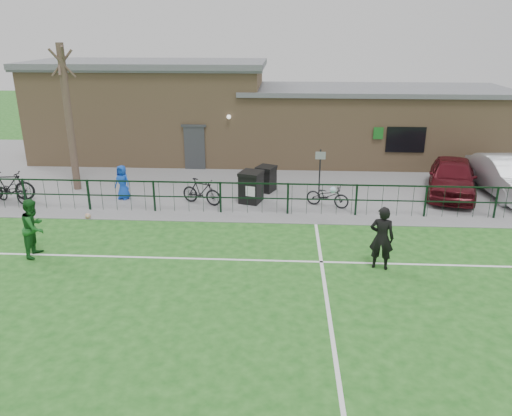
# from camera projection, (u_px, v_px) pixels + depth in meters

# --- Properties ---
(ground) EXTENTS (90.00, 90.00, 0.00)m
(ground) POSITION_uv_depth(u_px,v_px,m) (243.00, 339.00, 11.13)
(ground) COLOR #1C5619
(ground) RESTS_ON ground
(paving_strip) EXTENTS (34.00, 13.00, 0.02)m
(paving_strip) POSITION_uv_depth(u_px,v_px,m) (266.00, 173.00, 23.80)
(paving_strip) COLOR slate
(paving_strip) RESTS_ON ground
(pitch_line_touch) EXTENTS (28.00, 0.10, 0.01)m
(pitch_line_touch) POSITION_uv_depth(u_px,v_px,m) (260.00, 215.00, 18.45)
(pitch_line_touch) COLOR white
(pitch_line_touch) RESTS_ON ground
(pitch_line_mid) EXTENTS (28.00, 0.10, 0.01)m
(pitch_line_mid) POSITION_uv_depth(u_px,v_px,m) (254.00, 260.00, 14.88)
(pitch_line_mid) COLOR white
(pitch_line_mid) RESTS_ON ground
(pitch_line_perp) EXTENTS (0.10, 16.00, 0.01)m
(pitch_line_perp) POSITION_uv_depth(u_px,v_px,m) (333.00, 342.00, 11.02)
(pitch_line_perp) COLOR white
(pitch_line_perp) RESTS_ON ground
(perimeter_fence) EXTENTS (28.00, 0.10, 1.20)m
(perimeter_fence) POSITION_uv_depth(u_px,v_px,m) (261.00, 198.00, 18.43)
(perimeter_fence) COLOR black
(perimeter_fence) RESTS_ON ground
(bare_tree) EXTENTS (0.30, 0.30, 6.00)m
(bare_tree) POSITION_uv_depth(u_px,v_px,m) (69.00, 119.00, 20.40)
(bare_tree) COLOR #4C382E
(bare_tree) RESTS_ON ground
(wheelie_bin_left) EXTENTS (0.90, 0.94, 0.99)m
(wheelie_bin_left) POSITION_uv_depth(u_px,v_px,m) (266.00, 180.00, 20.96)
(wheelie_bin_left) COLOR black
(wheelie_bin_left) RESTS_ON paving_strip
(wheelie_bin_right) EXTENTS (0.98, 1.05, 1.16)m
(wheelie_bin_right) POSITION_uv_depth(u_px,v_px,m) (251.00, 188.00, 19.63)
(wheelie_bin_right) COLOR black
(wheelie_bin_right) RESTS_ON paving_strip
(sign_post) EXTENTS (0.07, 0.07, 2.00)m
(sign_post) POSITION_uv_depth(u_px,v_px,m) (320.00, 174.00, 19.98)
(sign_post) COLOR black
(sign_post) RESTS_ON paving_strip
(car_maroon) EXTENTS (2.99, 4.80, 1.52)m
(car_maroon) POSITION_uv_depth(u_px,v_px,m) (452.00, 177.00, 20.40)
(car_maroon) COLOR #4C0D14
(car_maroon) RESTS_ON paving_strip
(car_silver) EXTENTS (2.00, 4.89, 1.58)m
(car_silver) POSITION_uv_depth(u_px,v_px,m) (508.00, 177.00, 20.34)
(car_silver) COLOR #B8BCC1
(car_silver) RESTS_ON paving_strip
(bicycle_b) EXTENTS (2.09, 0.86, 1.22)m
(bicycle_b) POSITION_uv_depth(u_px,v_px,m) (8.00, 186.00, 19.74)
(bicycle_b) COLOR black
(bicycle_b) RESTS_ON paving_strip
(bicycle_c) EXTENTS (1.80, 1.20, 0.89)m
(bicycle_c) POSITION_uv_depth(u_px,v_px,m) (12.00, 192.00, 19.61)
(bicycle_c) COLOR black
(bicycle_c) RESTS_ON paving_strip
(bicycle_d) EXTENTS (1.76, 1.07, 1.02)m
(bicycle_d) POSITION_uv_depth(u_px,v_px,m) (202.00, 192.00, 19.41)
(bicycle_d) COLOR black
(bicycle_d) RESTS_ON paving_strip
(bicycle_e) EXTENTS (1.78, 1.14, 0.88)m
(bicycle_e) POSITION_uv_depth(u_px,v_px,m) (328.00, 196.00, 19.16)
(bicycle_e) COLOR black
(bicycle_e) RESTS_ON paving_strip
(spectator_child) EXTENTS (0.79, 0.64, 1.39)m
(spectator_child) POSITION_uv_depth(u_px,v_px,m) (122.00, 182.00, 19.95)
(spectator_child) COLOR blue
(spectator_child) RESTS_ON paving_strip
(goalkeeper_kick) EXTENTS (1.65, 3.29, 1.88)m
(goalkeeper_kick) POSITION_uv_depth(u_px,v_px,m) (381.00, 237.00, 14.15)
(goalkeeper_kick) COLOR black
(goalkeeper_kick) RESTS_ON ground
(outfield_player) EXTENTS (0.68, 0.88, 1.79)m
(outfield_player) POSITION_uv_depth(u_px,v_px,m) (34.00, 228.00, 14.95)
(outfield_player) COLOR #1A5D21
(outfield_player) RESTS_ON ground
(ball_ground) EXTENTS (0.21, 0.21, 0.21)m
(ball_ground) POSITION_uv_depth(u_px,v_px,m) (88.00, 216.00, 18.09)
(ball_ground) COLOR silver
(ball_ground) RESTS_ON ground
(clubhouse) EXTENTS (24.25, 5.40, 4.96)m
(clubhouse) POSITION_uv_depth(u_px,v_px,m) (252.00, 116.00, 25.90)
(clubhouse) COLOR #A2805A
(clubhouse) RESTS_ON ground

